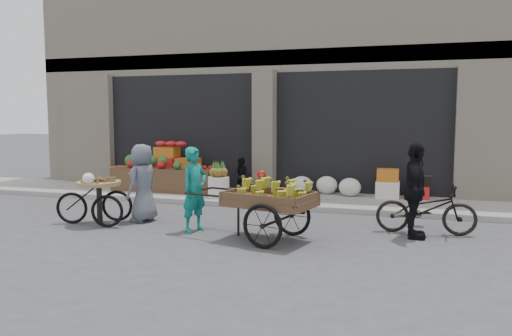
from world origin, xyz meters
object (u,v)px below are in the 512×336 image
(banana_cart, at_px, (267,197))
(vendor_grey, at_px, (143,183))
(bicycle, at_px, (426,209))
(vendor_woman, at_px, (194,189))
(pineapple_bin, at_px, (219,187))
(seated_person, at_px, (242,176))
(tricycle_cart, at_px, (99,195))
(cyclist, at_px, (415,191))
(fire_hydrant, at_px, (261,184))
(orange_bucket, at_px, (282,195))

(banana_cart, height_order, vendor_grey, vendor_grey)
(bicycle, bearing_deg, vendor_woman, 102.39)
(pineapple_bin, relative_size, seated_person, 0.56)
(tricycle_cart, relative_size, bicycle, 0.85)
(vendor_grey, bearing_deg, cyclist, 100.89)
(fire_hydrant, relative_size, banana_cart, 0.28)
(orange_bucket, height_order, vendor_grey, vendor_grey)
(seated_person, relative_size, vendor_grey, 0.60)
(seated_person, height_order, tricycle_cart, seated_person)
(pineapple_bin, distance_m, vendor_grey, 2.63)
(banana_cart, relative_size, bicycle, 1.51)
(banana_cart, height_order, bicycle, banana_cart)
(seated_person, bearing_deg, bicycle, -40.76)
(seated_person, distance_m, vendor_grey, 3.29)
(pineapple_bin, bearing_deg, vendor_grey, -103.66)
(fire_hydrant, height_order, cyclist, cyclist)
(seated_person, height_order, vendor_grey, vendor_grey)
(seated_person, distance_m, vendor_woman, 3.62)
(seated_person, bearing_deg, pineapple_bin, -133.69)
(tricycle_cart, relative_size, vendor_grey, 0.95)
(orange_bucket, relative_size, cyclist, 0.20)
(tricycle_cart, height_order, bicycle, tricycle_cart)
(vendor_woman, xyz_separation_m, bicycle, (4.00, 1.03, -0.32))
(fire_hydrant, height_order, vendor_woman, vendor_woman)
(orange_bucket, bearing_deg, vendor_woman, -106.89)
(tricycle_cart, bearing_deg, vendor_woman, -13.76)
(fire_hydrant, height_order, seated_person, seated_person)
(vendor_woman, height_order, bicycle, vendor_woman)
(seated_person, relative_size, vendor_woman, 0.61)
(banana_cart, height_order, cyclist, cyclist)
(pineapple_bin, relative_size, fire_hydrant, 0.73)
(seated_person, xyz_separation_m, vendor_grey, (-1.01, -3.13, 0.19))
(banana_cart, relative_size, cyclist, 1.57)
(tricycle_cart, bearing_deg, vendor_grey, 21.65)
(tricycle_cart, distance_m, bicycle, 6.10)
(pineapple_bin, height_order, cyclist, cyclist)
(pineapple_bin, relative_size, vendor_woman, 0.34)
(fire_hydrant, xyz_separation_m, cyclist, (3.42, -2.32, 0.32))
(banana_cart, xyz_separation_m, bicycle, (2.56, 1.28, -0.29))
(orange_bucket, relative_size, vendor_woman, 0.21)
(orange_bucket, height_order, bicycle, bicycle)
(banana_cart, xyz_separation_m, cyclist, (2.36, 0.88, 0.08))
(fire_hydrant, relative_size, cyclist, 0.43)
(pineapple_bin, height_order, tricycle_cart, tricycle_cart)
(pineapple_bin, distance_m, tricycle_cart, 3.28)
(pineapple_bin, bearing_deg, seated_person, 56.31)
(pineapple_bin, distance_m, seated_person, 0.75)
(vendor_woman, distance_m, tricycle_cart, 2.02)
(cyclist, bearing_deg, pineapple_bin, 60.21)
(seated_person, bearing_deg, vendor_woman, -94.95)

